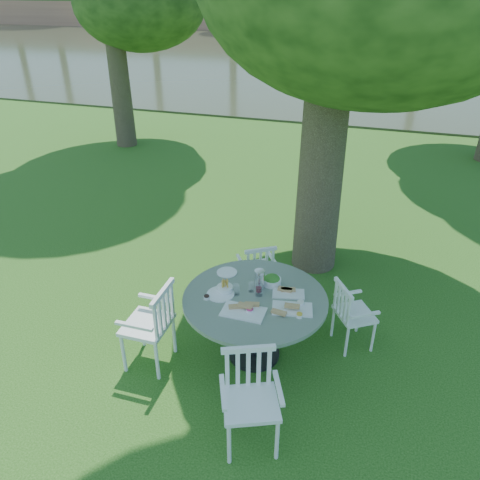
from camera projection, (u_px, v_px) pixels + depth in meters
name	position (u px, v px, depth m)	size (l,w,h in m)	color
ground	(235.00, 305.00, 5.99)	(140.00, 140.00, 0.00)	#16420D
table	(255.00, 308.00, 4.88)	(1.50, 1.50, 0.78)	black
chair_ne	(349.00, 311.00, 5.11)	(0.54, 0.55, 0.80)	white
chair_nw	(258.00, 268.00, 5.88)	(0.55, 0.54, 0.80)	white
chair_sw	(155.00, 321.00, 4.81)	(0.46, 0.50, 0.97)	white
chair_se	(250.00, 390.00, 4.02)	(0.60, 0.59, 0.93)	white
tableware	(255.00, 291.00, 4.85)	(1.17, 0.87, 0.22)	white
river	(368.00, 60.00, 25.19)	(100.00, 28.00, 0.12)	#2F351F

